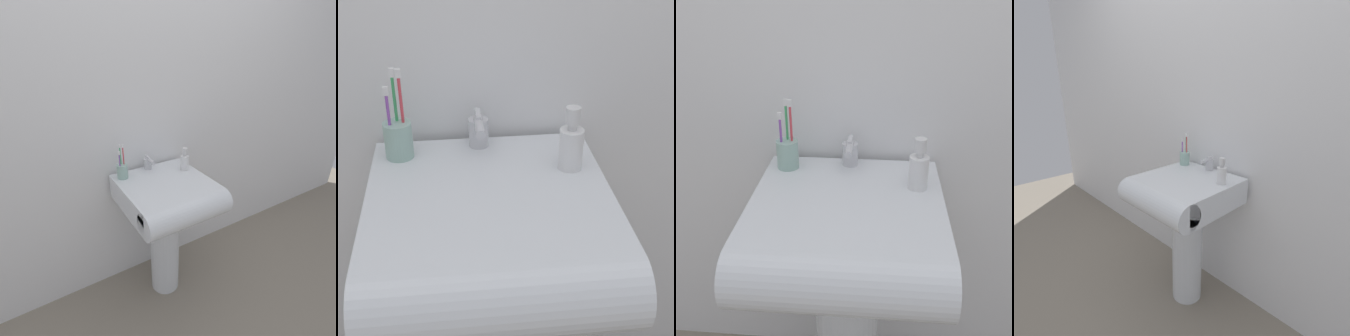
# 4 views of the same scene
# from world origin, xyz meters

# --- Properties ---
(sink_basin) EXTENTS (0.51, 0.56, 0.15)m
(sink_basin) POSITION_xyz_m (0.00, -0.06, 0.77)
(sink_basin) COLOR white
(sink_basin) RESTS_ON sink_pedestal
(faucet) EXTENTS (0.05, 0.11, 0.09)m
(faucet) POSITION_xyz_m (-0.01, 0.19, 0.89)
(faucet) COLOR silver
(faucet) RESTS_ON sink_basin
(toothbrush_cup) EXTENTS (0.06, 0.06, 0.21)m
(toothbrush_cup) POSITION_xyz_m (-0.19, 0.17, 0.90)
(toothbrush_cup) COLOR #99BFB2
(toothbrush_cup) RESTS_ON sink_basin
(soap_bottle) EXTENTS (0.05, 0.05, 0.15)m
(soap_bottle) POSITION_xyz_m (0.19, 0.07, 0.91)
(soap_bottle) COLOR white
(soap_bottle) RESTS_ON sink_basin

